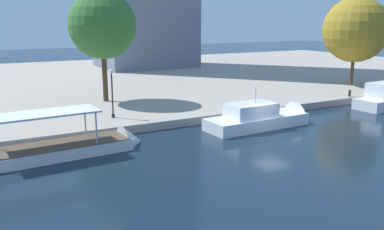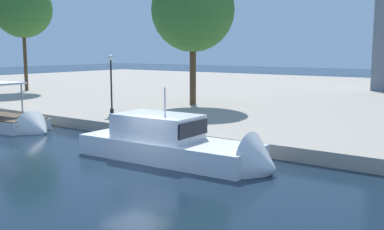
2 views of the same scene
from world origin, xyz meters
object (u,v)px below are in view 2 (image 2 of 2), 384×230
Objects in this scene: tree_2 at (192,10)px; tree_3 at (24,9)px; motor_yacht_2 at (182,149)px; lamp_post at (111,78)px.

tree_2 is 21.76m from tree_3.
motor_yacht_2 is 2.44× the size of lamp_post.
lamp_post is 0.38× the size of tree_2.
lamp_post is 9.06m from tree_2.
lamp_post is at bearing -101.98° from tree_2.
tree_2 is (-9.31, 13.53, 7.57)m from motor_yacht_2.
tree_3 reaches higher than tree_2.
tree_3 is (-31.04, 13.31, 8.72)m from motor_yacht_2.
tree_3 reaches higher than motor_yacht_2.
tree_2 is at bearing 78.02° from lamp_post.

